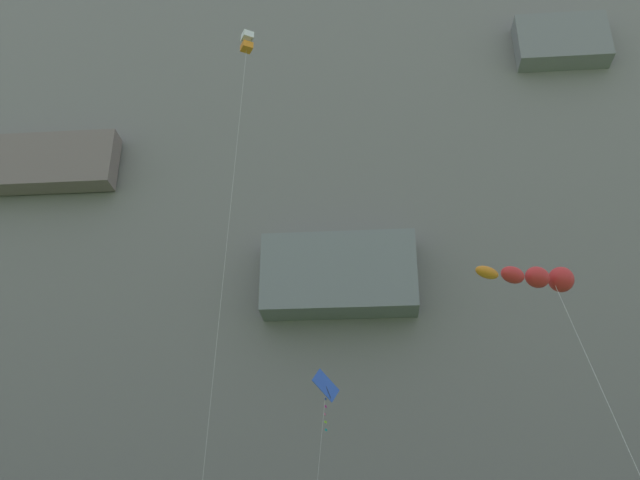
{
  "coord_description": "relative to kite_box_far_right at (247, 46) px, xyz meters",
  "views": [
    {
      "loc": [
        2.68,
        0.59,
        3.11
      ],
      "look_at": [
        0.52,
        27.54,
        15.9
      ],
      "focal_mm": 39.37,
      "sensor_mm": 36.0,
      "label": 1
    }
  ],
  "objects": [
    {
      "name": "kite_diamond_upper_mid",
      "position": [
        3.83,
        7.45,
        -17.83
      ],
      "size": [
        1.52,
        4.75,
        13.28
      ],
      "color": "blue",
      "rests_on": "ground"
    },
    {
      "name": "cliff_face",
      "position": [
        3.89,
        38.24,
        9.06
      ],
      "size": [
        180.0,
        31.94,
        77.75
      ],
      "color": "slate",
      "rests_on": "ground"
    },
    {
      "name": "kite_windsock_low_left",
      "position": [
        11.56,
        -10.69,
        -18.81
      ],
      "size": [
        4.33,
        3.86,
        11.53
      ],
      "color": "red",
      "rests_on": "ground"
    },
    {
      "name": "kite_box_far_right",
      "position": [
        0.0,
        0.0,
        0.0
      ],
      "size": [
        0.94,
        2.74,
        30.7
      ],
      "color": "white",
      "rests_on": "ground"
    }
  ]
}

